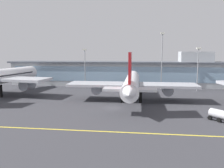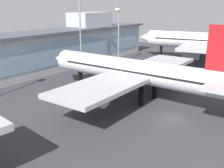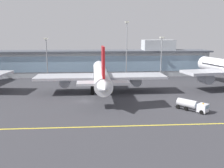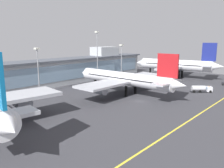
% 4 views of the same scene
% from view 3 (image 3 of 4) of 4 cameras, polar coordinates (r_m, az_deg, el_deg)
% --- Properties ---
extents(ground_plane, '(180.00, 180.00, 0.00)m').
position_cam_3_polar(ground_plane, '(77.81, -6.35, -4.03)').
color(ground_plane, '#38383D').
extents(taxiway_centreline_stripe, '(144.00, 0.50, 0.01)m').
position_cam_3_polar(taxiway_centreline_stripe, '(56.93, -7.23, -9.95)').
color(taxiway_centreline_stripe, yellow).
rests_on(taxiway_centreline_stripe, ground).
extents(terminal_building, '(124.24, 14.00, 17.94)m').
position_cam_3_polar(terminal_building, '(125.79, -4.73, 5.13)').
color(terminal_building, '#ADB2B7').
rests_on(terminal_building, ground).
extents(airliner_near_right, '(46.25, 53.08, 17.56)m').
position_cam_3_polar(airliner_near_right, '(87.50, -2.61, 2.06)').
color(airliner_near_right, black).
rests_on(airliner_near_right, ground).
extents(fuel_tanker_truck, '(7.77, 8.41, 2.90)m').
position_cam_3_polar(fuel_tanker_truck, '(71.30, 18.29, -4.75)').
color(fuel_tanker_truck, black).
rests_on(fuel_tanker_truck, ground).
extents(apron_light_mast_west, '(1.80, 1.80, 26.66)m').
position_cam_3_polar(apron_light_mast_west, '(116.30, 3.44, 9.71)').
color(apron_light_mast_west, gray).
rests_on(apron_light_mast_west, ground).
extents(apron_light_mast_centre, '(1.80, 1.80, 19.68)m').
position_cam_3_polar(apron_light_mast_centre, '(115.87, 11.46, 7.57)').
color(apron_light_mast_centre, gray).
rests_on(apron_light_mast_centre, ground).
extents(apron_light_mast_east, '(1.80, 1.80, 19.25)m').
position_cam_3_polar(apron_light_mast_east, '(115.10, -15.01, 7.26)').
color(apron_light_mast_east, gray).
rests_on(apron_light_mast_east, ground).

